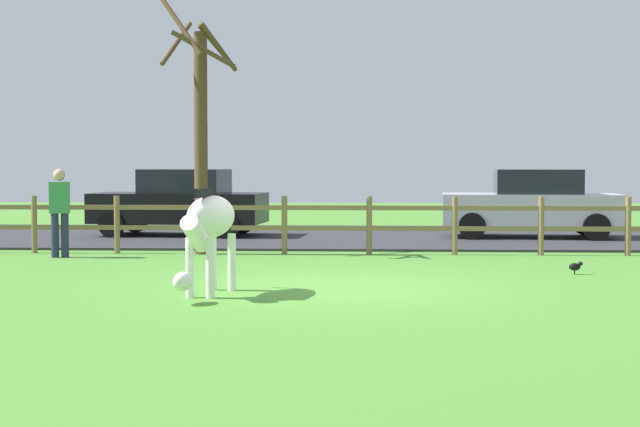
% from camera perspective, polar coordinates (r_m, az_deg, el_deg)
% --- Properties ---
extents(ground_plane, '(60.00, 60.00, 0.00)m').
position_cam_1_polar(ground_plane, '(13.54, 1.32, -4.39)').
color(ground_plane, '#47842D').
extents(parking_asphalt, '(28.00, 7.40, 0.05)m').
position_cam_1_polar(parking_asphalt, '(22.79, 1.92, -1.36)').
color(parking_asphalt, '#2D2D33').
rests_on(parking_asphalt, ground_plane).
extents(paddock_fence, '(21.26, 0.11, 1.12)m').
position_cam_1_polar(paddock_fence, '(18.47, 0.40, -0.46)').
color(paddock_fence, olive).
rests_on(paddock_fence, ground_plane).
extents(bare_tree, '(1.53, 1.51, 4.94)m').
position_cam_1_polar(bare_tree, '(18.63, -7.09, 5.05)').
color(bare_tree, '#513A23').
rests_on(bare_tree, ground_plane).
extents(zebra, '(0.73, 1.91, 1.41)m').
position_cam_1_polar(zebra, '(12.78, -6.58, -0.68)').
color(zebra, white).
rests_on(zebra, ground_plane).
extents(crow_on_grass, '(0.21, 0.10, 0.20)m').
position_cam_1_polar(crow_on_grass, '(15.65, 14.84, -3.04)').
color(crow_on_grass, black).
rests_on(crow_on_grass, ground_plane).
extents(parked_car_black, '(4.13, 2.16, 1.56)m').
position_cam_1_polar(parked_car_black, '(23.00, -8.23, 0.69)').
color(parked_car_black, black).
rests_on(parked_car_black, parking_asphalt).
extents(parked_car_silver, '(4.12, 2.12, 1.56)m').
position_cam_1_polar(parked_car_silver, '(22.68, 12.41, 0.62)').
color(parked_car_silver, '#B7BABF').
rests_on(parked_car_silver, parking_asphalt).
extents(visitor_near_fence, '(0.40, 0.29, 1.64)m').
position_cam_1_polar(visitor_near_fence, '(18.48, -15.12, 0.28)').
color(visitor_near_fence, '#232847').
rests_on(visitor_near_fence, ground_plane).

